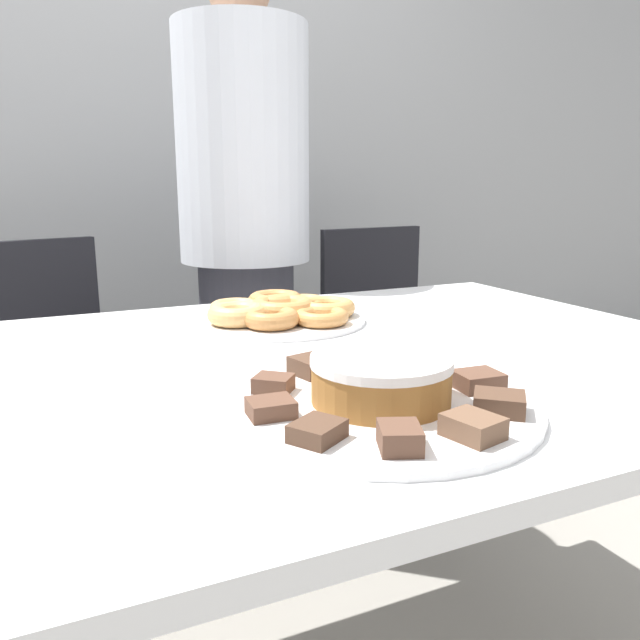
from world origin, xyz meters
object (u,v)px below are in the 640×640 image
office_chair_right (392,365)px  plate_cake (381,405)px  plate_donuts (283,320)px  frosted_cake (381,379)px  office_chair_left (52,413)px  person_standing (245,246)px

office_chair_right → plate_cake: office_chair_right is taller
plate_donuts → frosted_cake: (-0.07, -0.52, 0.03)m
plate_cake → frosted_cake: (0.00, 0.00, 0.03)m
plate_donuts → frosted_cake: 0.52m
office_chair_left → plate_donuts: (0.44, -0.62, 0.35)m
office_chair_right → plate_donuts: size_ratio=2.60×
person_standing → office_chair_left: size_ratio=1.85×
person_standing → plate_cake: (-0.18, -1.09, -0.09)m
plate_donuts → frosted_cake: frosted_cake is taller
frosted_cake → person_standing: bearing=80.7°
plate_donuts → office_chair_right: bearing=44.0°
plate_cake → office_chair_left: bearing=108.3°
person_standing → office_chair_right: size_ratio=1.85×
office_chair_left → plate_donuts: bearing=-68.5°
person_standing → plate_cake: size_ratio=4.07×
person_standing → frosted_cake: 1.11m
person_standing → plate_donuts: person_standing is taller
office_chair_right → frosted_cake: (-0.72, -1.14, 0.38)m
office_chair_left → office_chair_right: (1.09, 0.00, 0.00)m
frosted_cake → plate_cake: bearing=0.0°
person_standing → office_chair_right: (0.54, 0.05, -0.44)m
office_chair_right → plate_donuts: 0.97m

